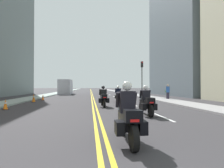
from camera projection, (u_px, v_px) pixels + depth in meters
The scene contains 17 objects.
ground_plane at pixel (91, 92), 47.94m from camera, with size 264.00×264.00×0.00m, color #343235.
sidewalk_left at pixel (62, 92), 47.00m from camera, with size 2.41×144.00×0.12m, color #93A49C.
sidewalk_right at pixel (119, 92), 48.87m from camera, with size 2.41×144.00×0.12m, color gray.
centreline_yellow_inner at pixel (91, 92), 47.92m from camera, with size 0.12×132.00×0.01m, color yellow.
centreline_yellow_outer at pixel (92, 92), 47.95m from camera, with size 0.12×132.00×0.01m, color yellow.
lane_dashes_white at pixel (111, 96), 29.48m from camera, with size 0.14×56.40×0.01m.
building_right_1 at pixel (188, 27), 31.03m from camera, with size 8.49×16.33×23.90m.
motorcycle_0 at pixel (128, 118), 4.72m from camera, with size 0.76×2.16×1.64m.
motorcycle_1 at pixel (146, 103), 9.21m from camera, with size 0.77×2.06×1.57m.
motorcycle_2 at pixel (103, 98), 13.22m from camera, with size 0.78×2.19×1.56m.
motorcycle_3 at pixel (118, 95), 17.64m from camera, with size 0.77×2.23×1.58m.
traffic_cone_0 at pixel (34, 98), 17.08m from camera, with size 0.38×0.38×0.80m.
traffic_cone_1 at pixel (43, 97), 19.42m from camera, with size 0.32×0.32×0.65m.
traffic_cone_2 at pixel (5, 104), 11.50m from camera, with size 0.34×0.34×0.68m.
traffic_light_near at pixel (142, 73), 24.63m from camera, with size 0.28×0.38×4.97m.
pedestrian_0 at pixel (168, 92), 20.10m from camera, with size 0.48×0.42×1.73m.
parked_truck at pixel (66, 88), 34.93m from camera, with size 2.20×6.50×2.80m.
Camera 1 is at (-0.33, -0.29, 1.49)m, focal length 28.59 mm.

